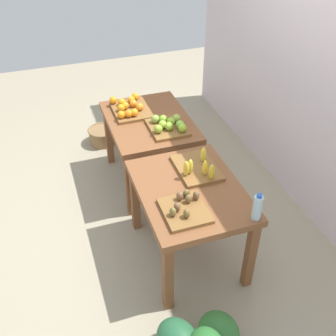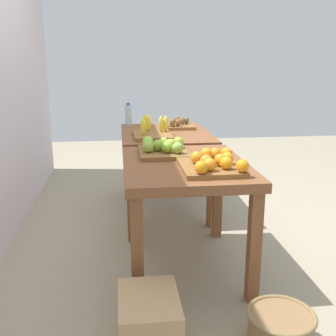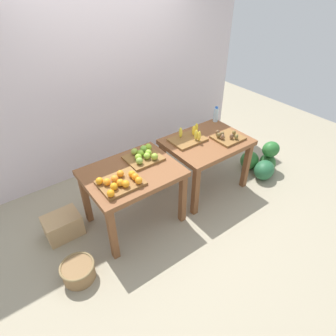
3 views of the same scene
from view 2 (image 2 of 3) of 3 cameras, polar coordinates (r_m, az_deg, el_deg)
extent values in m
plane|color=tan|center=(3.45, 0.73, -8.99)|extent=(8.00, 8.00, 0.00)
cube|color=brown|center=(2.69, 2.34, 0.19)|extent=(1.04, 0.80, 0.06)
cube|color=brown|center=(2.48, 11.89, -10.73)|extent=(0.07, 0.07, 0.69)
cube|color=brown|center=(3.30, 6.86, -3.88)|extent=(0.07, 0.07, 0.69)
cube|color=brown|center=(2.36, -4.31, -11.78)|extent=(0.07, 0.07, 0.69)
cube|color=brown|center=(3.21, -5.06, -4.36)|extent=(0.07, 0.07, 0.69)
cube|color=brown|center=(3.77, -0.34, 4.55)|extent=(1.04, 0.80, 0.06)
cube|color=brown|center=(3.48, 6.10, -2.81)|extent=(0.07, 0.07, 0.69)
cube|color=brown|center=(4.35, 3.44, 0.89)|extent=(0.07, 0.07, 0.69)
cube|color=brown|center=(3.40, -5.17, -3.24)|extent=(0.07, 0.07, 0.69)
cube|color=brown|center=(4.28, -5.56, 0.62)|extent=(0.07, 0.07, 0.69)
cube|color=brown|center=(2.51, 5.91, 0.08)|extent=(0.44, 0.36, 0.03)
sphere|color=orange|center=(2.36, 5.79, 0.48)|extent=(0.08, 0.08, 0.08)
sphere|color=orange|center=(2.63, 5.34, 1.98)|extent=(0.11, 0.11, 0.08)
sphere|color=orange|center=(2.66, 8.15, 2.05)|extent=(0.09, 0.09, 0.08)
sphere|color=orange|center=(2.52, 8.25, 1.35)|extent=(0.10, 0.10, 0.08)
sphere|color=orange|center=(2.52, 3.99, 1.46)|extent=(0.11, 0.11, 0.08)
sphere|color=orange|center=(2.36, 10.32, 0.30)|extent=(0.10, 0.10, 0.08)
sphere|color=orange|center=(2.41, 8.10, 0.69)|extent=(0.08, 0.08, 0.08)
sphere|color=orange|center=(2.48, 7.32, 1.13)|extent=(0.10, 0.10, 0.08)
sphere|color=orange|center=(2.64, 6.61, 2.02)|extent=(0.10, 0.10, 0.08)
sphere|color=orange|center=(2.30, 4.63, 0.10)|extent=(0.09, 0.09, 0.08)
sphere|color=orange|center=(2.45, 5.35, 0.99)|extent=(0.10, 0.10, 0.08)
cube|color=brown|center=(2.88, -0.65, 2.16)|extent=(0.40, 0.34, 0.03)
sphere|color=#89B430|center=(2.80, -0.14, 2.91)|extent=(0.10, 0.10, 0.08)
sphere|color=#89B532|center=(2.86, -1.40, 3.16)|extent=(0.09, 0.09, 0.08)
sphere|color=#93BC2E|center=(3.00, -2.82, 3.71)|extent=(0.11, 0.11, 0.08)
sphere|color=#89B041|center=(2.78, 1.36, 2.82)|extent=(0.08, 0.08, 0.08)
sphere|color=#92B234|center=(2.96, 1.42, 3.59)|extent=(0.10, 0.10, 0.08)
sphere|color=#90B839|center=(2.89, 0.37, 3.31)|extent=(0.11, 0.11, 0.08)
sphere|color=#85C041|center=(2.93, -2.76, 3.45)|extent=(0.09, 0.09, 0.08)
sphere|color=#94AE3D|center=(2.81, -2.76, 2.96)|extent=(0.11, 0.11, 0.08)
sphere|color=#8DB434|center=(2.94, -0.66, 3.49)|extent=(0.09, 0.09, 0.08)
cube|color=brown|center=(3.55, -2.18, 4.60)|extent=(0.44, 0.32, 0.03)
ellipsoid|color=yellow|center=(3.48, -3.45, 5.79)|extent=(0.04, 0.05, 0.14)
ellipsoid|color=yellow|center=(3.65, -2.71, 6.24)|extent=(0.05, 0.05, 0.14)
ellipsoid|color=yellow|center=(3.71, -3.20, 6.39)|extent=(0.06, 0.06, 0.14)
ellipsoid|color=yellow|center=(3.61, -0.95, 6.15)|extent=(0.07, 0.07, 0.14)
ellipsoid|color=yellow|center=(3.62, -0.32, 6.20)|extent=(0.06, 0.06, 0.14)
cube|color=brown|center=(4.02, 1.21, 5.86)|extent=(0.36, 0.32, 0.03)
ellipsoid|color=brown|center=(4.09, 1.30, 6.75)|extent=(0.06, 0.05, 0.07)
ellipsoid|color=brown|center=(4.01, 2.05, 6.58)|extent=(0.06, 0.05, 0.07)
ellipsoid|color=brown|center=(3.92, -0.38, 6.38)|extent=(0.06, 0.05, 0.07)
ellipsoid|color=brown|center=(3.90, 1.43, 6.34)|extent=(0.07, 0.06, 0.07)
ellipsoid|color=brown|center=(3.94, 0.57, 6.44)|extent=(0.06, 0.07, 0.07)
ellipsoid|color=brown|center=(4.06, 2.60, 6.67)|extent=(0.06, 0.06, 0.07)
ellipsoid|color=brown|center=(3.88, 0.61, 6.30)|extent=(0.06, 0.06, 0.07)
cylinder|color=silver|center=(4.19, -5.53, 7.34)|extent=(0.07, 0.07, 0.20)
cylinder|color=blue|center=(4.17, -5.57, 8.85)|extent=(0.04, 0.04, 0.02)
ellipsoid|color=#2B642C|center=(4.97, 1.57, 0.07)|extent=(0.40, 0.40, 0.24)
ellipsoid|color=#317131|center=(4.75, -0.36, -0.44)|extent=(0.39, 0.36, 0.27)
ellipsoid|color=#27623B|center=(4.77, 3.25, -0.38)|extent=(0.42, 0.37, 0.28)
ellipsoid|color=#286C2C|center=(4.91, 1.59, 2.73)|extent=(0.28, 0.23, 0.23)
cylinder|color=olive|center=(2.27, 15.33, -21.00)|extent=(0.32, 0.32, 0.18)
torus|color=olive|center=(2.22, 15.51, -19.09)|extent=(0.35, 0.35, 0.02)
cube|color=tan|center=(2.19, -2.65, -20.56)|extent=(0.40, 0.30, 0.27)
camera|label=1|loc=(6.28, 6.85, 27.96)|focal=43.84mm
camera|label=3|loc=(3.24, 61.83, 29.72)|focal=30.48mm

